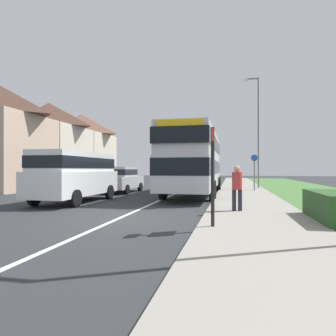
{
  "coord_description": "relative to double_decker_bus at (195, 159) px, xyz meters",
  "views": [
    {
      "loc": [
        3.46,
        -8.82,
        1.55
      ],
      "look_at": [
        0.52,
        4.79,
        1.6
      ],
      "focal_mm": 31.55,
      "sensor_mm": 36.0,
      "label": 1
    }
  ],
  "objects": [
    {
      "name": "roadside_hedge",
      "position": [
        4.99,
        -8.45,
        -1.69
      ],
      "size": [
        1.1,
        2.79,
        0.9
      ],
      "primitive_type": "cube",
      "color": "#2D5128",
      "rests_on": "ground_plane"
    },
    {
      "name": "house_terrace_far_side",
      "position": [
        -14.33,
        6.66,
        1.69
      ],
      "size": [
        6.09,
        17.82,
        7.66
      ],
      "color": "#C1A88E",
      "rests_on": "ground_plane"
    },
    {
      "name": "double_decker_bus",
      "position": [
        0.0,
        0.0,
        0.0
      ],
      "size": [
        2.8,
        10.81,
        3.7
      ],
      "color": "#BCBCC1",
      "rests_on": "ground_plane"
    },
    {
      "name": "street_lamp_mid",
      "position": [
        4.03,
        5.66,
        2.65
      ],
      "size": [
        1.14,
        0.2,
        8.46
      ],
      "color": "slate",
      "rests_on": "ground_plane"
    },
    {
      "name": "parked_car_silver",
      "position": [
        -4.98,
        0.81,
        -1.21
      ],
      "size": [
        1.93,
        4.36,
        1.7
      ],
      "color": "#B7B7BC",
      "rests_on": "ground_plane"
    },
    {
      "name": "lane_marking_centre",
      "position": [
        -1.31,
        -0.7,
        -2.14
      ],
      "size": [
        0.14,
        60.0,
        0.01
      ],
      "primitive_type": "cube",
      "color": "silver",
      "rests_on": "ground_plane"
    },
    {
      "name": "parked_van_white",
      "position": [
        -5.0,
        -4.92,
        -0.77
      ],
      "size": [
        2.11,
        5.47,
        2.32
      ],
      "color": "silver",
      "rests_on": "ground_plane"
    },
    {
      "name": "pavement_near_side",
      "position": [
        2.89,
        -2.7,
        -2.08
      ],
      "size": [
        3.2,
        68.0,
        0.12
      ],
      "primitive_type": "cube",
      "color": "gray",
      "rests_on": "ground_plane"
    },
    {
      "name": "cycle_route_sign",
      "position": [
        3.64,
        3.0,
        -0.71
      ],
      "size": [
        0.44,
        0.08,
        2.52
      ],
      "color": "slate",
      "rests_on": "ground_plane"
    },
    {
      "name": "ground_plane",
      "position": [
        -1.31,
        -8.7,
        -2.14
      ],
      "size": [
        120.0,
        120.0,
        0.0
      ],
      "primitive_type": "plane",
      "color": "#2D3033"
    },
    {
      "name": "pedestrian_at_stop",
      "position": [
        2.33,
        -7.12,
        -1.17
      ],
      "size": [
        0.34,
        0.34,
        1.67
      ],
      "color": "#23232D",
      "rests_on": "ground_plane"
    },
    {
      "name": "bus_stop_sign",
      "position": [
        1.69,
        -10.07,
        -0.6
      ],
      "size": [
        0.09,
        0.52,
        2.6
      ],
      "color": "black",
      "rests_on": "ground_plane"
    }
  ]
}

